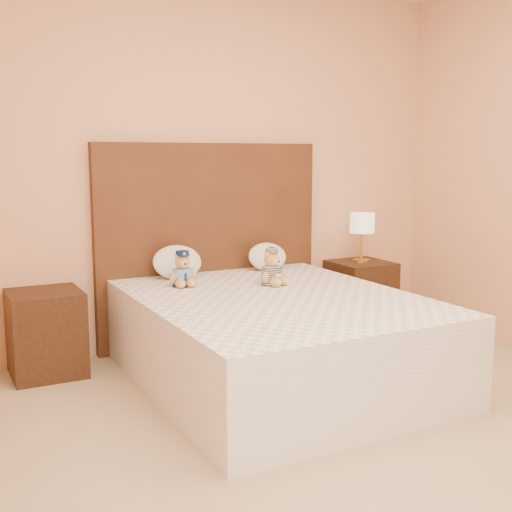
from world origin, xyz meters
The scene contains 11 objects.
ground centered at (0.00, 0.00, 0.00)m, with size 4.00×4.50×0.00m, color tan.
room_walls centered at (0.00, 0.46, 1.81)m, with size 4.04×4.52×2.72m.
bed centered at (0.00, 1.20, 0.28)m, with size 1.60×2.00×0.55m.
headboard centered at (0.00, 2.21, 0.75)m, with size 1.75×0.08×1.50m, color #4D2D17.
nightstand_left centered at (-1.25, 2.00, 0.28)m, with size 0.45×0.45×0.55m, color #382111.
nightstand_right centered at (1.25, 2.00, 0.28)m, with size 0.45×0.45×0.55m, color #382111.
lamp centered at (1.25, 2.00, 0.85)m, with size 0.20×0.20×0.40m.
teddy_police centered at (-0.40, 1.75, 0.67)m, with size 0.20×0.19×0.23m, color #BC8149, non-canonical shape.
teddy_prisoner centered at (0.14, 1.51, 0.67)m, with size 0.21×0.20×0.24m, color #BC8149, non-canonical shape.
pillow_left centered at (-0.33, 2.03, 0.68)m, with size 0.36×0.23×0.25m, color white.
pillow_right centered at (0.39, 2.03, 0.66)m, with size 0.32×0.20×0.22m, color white.
Camera 1 is at (-1.90, -2.18, 1.41)m, focal length 45.00 mm.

